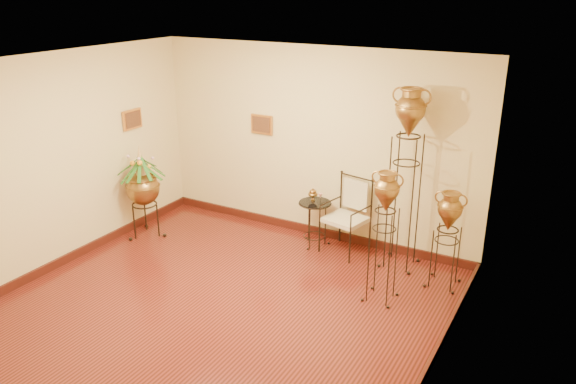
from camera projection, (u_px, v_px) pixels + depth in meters
The scene contains 8 objects.
ground at pixel (215, 311), 6.54m from camera, with size 5.00×5.00×0.00m, color maroon.
room_shell at pixel (207, 169), 5.94m from camera, with size 5.02×5.02×2.81m.
amphora_tall at pixel (405, 178), 7.18m from camera, with size 0.62×0.62×2.43m.
amphora_mid at pixel (384, 236), 6.50m from camera, with size 0.48×0.48×1.64m.
amphora_short at pixel (447, 239), 6.89m from camera, with size 0.47×0.47×1.27m.
planter_urn at pixel (143, 185), 8.23m from camera, with size 0.87×0.87×1.44m.
armchair at pixel (345, 216), 7.79m from camera, with size 0.71×0.68×1.08m.
side_table at pixel (315, 222), 8.07m from camera, with size 0.56×0.56×0.84m.
Camera 1 is at (3.49, -4.50, 3.59)m, focal length 35.00 mm.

